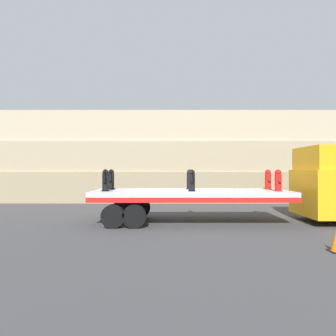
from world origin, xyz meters
TOP-DOWN VIEW (x-y plane):
  - ground_plane at (0.00, 0.00)m, footprint 120.00×120.00m
  - rock_cliff at (0.00, 7.82)m, footprint 60.00×3.30m
  - truck_cab at (6.07, 0.00)m, footprint 2.45×2.59m
  - flatbed_trailer at (-0.52, 0.00)m, footprint 8.30×2.58m
  - fire_hydrant_black_near_0 at (-3.55, -0.54)m, footprint 0.33×0.47m
  - fire_hydrant_black_far_0 at (-3.55, 0.54)m, footprint 0.33×0.47m
  - fire_hydrant_black_near_1 at (0.00, -0.54)m, footprint 0.33×0.47m
  - fire_hydrant_black_far_1 at (0.00, 0.54)m, footprint 0.33×0.47m
  - fire_hydrant_red_near_2 at (3.55, -0.54)m, footprint 0.33×0.47m
  - fire_hydrant_red_far_2 at (3.55, 0.54)m, footprint 0.33×0.47m
  - cargo_strap_rear at (-3.55, 0.00)m, footprint 0.05×2.68m
  - cargo_strap_middle at (0.00, 0.00)m, footprint 0.05×2.68m

SIDE VIEW (x-z plane):
  - ground_plane at x=0.00m, z-range 0.00..0.00m
  - flatbed_trailer at x=-0.52m, z-range 0.42..1.80m
  - truck_cab at x=6.07m, z-range -0.02..3.23m
  - fire_hydrant_black_near_0 at x=-3.55m, z-range 1.37..2.26m
  - fire_hydrant_black_far_0 at x=-3.55m, z-range 1.37..2.26m
  - fire_hydrant_black_near_1 at x=0.00m, z-range 1.37..2.26m
  - fire_hydrant_black_far_1 at x=0.00m, z-range 1.37..2.26m
  - fire_hydrant_red_near_2 at x=3.55m, z-range 1.37..2.26m
  - fire_hydrant_red_far_2 at x=3.55m, z-range 1.37..2.26m
  - cargo_strap_rear at x=-3.55m, z-range 2.28..2.29m
  - cargo_strap_middle at x=0.00m, z-range 2.28..2.29m
  - rock_cliff at x=0.00m, z-range 0.00..6.33m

